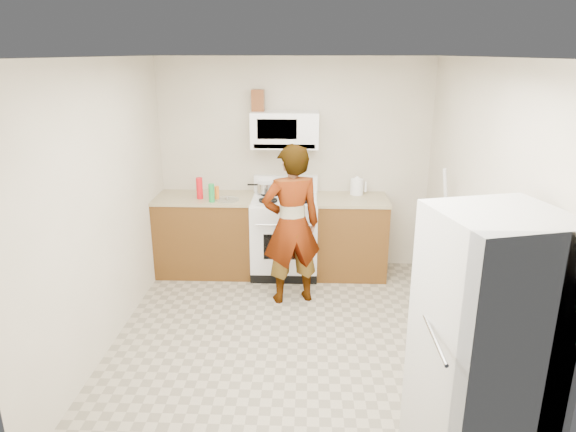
{
  "coord_description": "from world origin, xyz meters",
  "views": [
    {
      "loc": [
        0.16,
        -4.22,
        2.53
      ],
      "look_at": [
        -0.02,
        0.55,
        1.01
      ],
      "focal_mm": 32.0,
      "sensor_mm": 36.0,
      "label": 1
    }
  ],
  "objects_px": {
    "microwave": "(285,130)",
    "fridge": "(487,348)",
    "kettle": "(357,187)",
    "person": "(292,225)",
    "gas_range": "(285,234)",
    "saucepan": "(265,188)"
  },
  "relations": [
    {
      "from": "microwave",
      "to": "fridge",
      "type": "relative_size",
      "value": 0.45
    },
    {
      "from": "kettle",
      "to": "person",
      "type": "bearing_deg",
      "value": -107.91
    },
    {
      "from": "gas_range",
      "to": "kettle",
      "type": "bearing_deg",
      "value": 11.83
    },
    {
      "from": "microwave",
      "to": "kettle",
      "type": "relative_size",
      "value": 4.14
    },
    {
      "from": "gas_range",
      "to": "person",
      "type": "height_order",
      "value": "person"
    },
    {
      "from": "microwave",
      "to": "kettle",
      "type": "bearing_deg",
      "value": 3.31
    },
    {
      "from": "microwave",
      "to": "person",
      "type": "xyz_separation_m",
      "value": [
        0.1,
        -0.84,
        -0.86
      ]
    },
    {
      "from": "gas_range",
      "to": "microwave",
      "type": "bearing_deg",
      "value": 90.0
    },
    {
      "from": "gas_range",
      "to": "kettle",
      "type": "xyz_separation_m",
      "value": [
        0.84,
        0.18,
        0.54
      ]
    },
    {
      "from": "fridge",
      "to": "saucepan",
      "type": "bearing_deg",
      "value": 101.64
    },
    {
      "from": "microwave",
      "to": "saucepan",
      "type": "relative_size",
      "value": 3.89
    },
    {
      "from": "gas_range",
      "to": "saucepan",
      "type": "relative_size",
      "value": 5.78
    },
    {
      "from": "microwave",
      "to": "fridge",
      "type": "height_order",
      "value": "microwave"
    },
    {
      "from": "fridge",
      "to": "kettle",
      "type": "distance_m",
      "value": 3.2
    },
    {
      "from": "kettle",
      "to": "microwave",
      "type": "bearing_deg",
      "value": -154.98
    },
    {
      "from": "gas_range",
      "to": "kettle",
      "type": "height_order",
      "value": "gas_range"
    },
    {
      "from": "person",
      "to": "kettle",
      "type": "height_order",
      "value": "person"
    },
    {
      "from": "kettle",
      "to": "gas_range",
      "type": "bearing_deg",
      "value": -146.46
    },
    {
      "from": "person",
      "to": "kettle",
      "type": "relative_size",
      "value": 9.19
    },
    {
      "from": "microwave",
      "to": "kettle",
      "type": "distance_m",
      "value": 1.08
    },
    {
      "from": "microwave",
      "to": "person",
      "type": "relative_size",
      "value": 0.45
    },
    {
      "from": "gas_range",
      "to": "saucepan",
      "type": "height_order",
      "value": "gas_range"
    }
  ]
}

